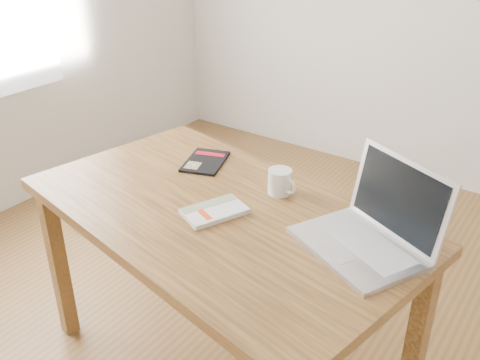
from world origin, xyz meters
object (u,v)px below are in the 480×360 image
Objects in this scene: laptop at (372,230)px; white_guidebook at (215,211)px; black_guidebook at (205,161)px; desk at (218,231)px; coffee_mug at (280,181)px.

white_guidebook is at bearing -139.99° from laptop.
white_guidebook reaches higher than black_guidebook.
black_guidebook is 0.55× the size of laptop.
laptop is at bearing 37.46° from white_guidebook.
coffee_mug is at bearing 73.04° from desk.
laptop reaches higher than desk.
black_guidebook is (-0.27, 0.29, -0.00)m from white_guidebook.
desk is at bearing -143.58° from laptop.
desk is 0.28m from coffee_mug.
desk is 0.38m from black_guidebook.
desk is at bearing -103.11° from coffee_mug.
white_guidebook is at bearing -98.16° from coffee_mug.
coffee_mug reaches higher than white_guidebook.
desk is at bearing -64.39° from black_guidebook.
desk is 6.16× the size of white_guidebook.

